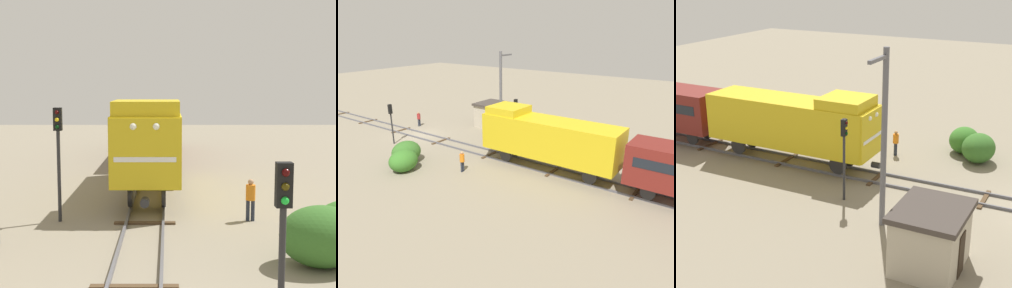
{
  "view_description": "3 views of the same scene",
  "coord_description": "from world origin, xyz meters",
  "views": [
    {
      "loc": [
        0.91,
        -10.08,
        5.5
      ],
      "look_at": [
        1.01,
        14.23,
        2.6
      ],
      "focal_mm": 55.0,
      "sensor_mm": 36.0,
      "label": 1
    },
    {
      "loc": [
        21.56,
        26.71,
        10.72
      ],
      "look_at": [
        0.72,
        11.77,
        1.68
      ],
      "focal_mm": 35.0,
      "sensor_mm": 36.0,
      "label": 2
    },
    {
      "loc": [
        -25.77,
        -1.65,
        12.16
      ],
      "look_at": [
        -0.15,
        11.61,
        1.89
      ],
      "focal_mm": 55.0,
      "sensor_mm": 36.0,
      "label": 3
    }
  ],
  "objects": [
    {
      "name": "bush_mid",
      "position": [
        6.82,
        6.15,
        0.87
      ],
      "size": [
        2.39,
        1.95,
        1.74
      ],
      "primitive_type": "ellipsoid",
      "color": "#367026",
      "rests_on": "ground"
    },
    {
      "name": "relay_hut",
      "position": [
        -7.5,
        3.77,
        1.39
      ],
      "size": [
        3.5,
        2.9,
        2.74
      ],
      "color": "#B2A893",
      "rests_on": "ground"
    },
    {
      "name": "bush_near",
      "position": [
        5.52,
        4.88,
        0.93
      ],
      "size": [
        2.55,
        2.09,
        1.86
      ],
      "primitive_type": "ellipsoid",
      "color": "#346726",
      "rests_on": "ground"
    },
    {
      "name": "traffic_signal_mid",
      "position": [
        -3.4,
        9.92,
        3.14
      ],
      "size": [
        0.32,
        0.34,
        4.54
      ],
      "color": "#262628",
      "rests_on": "ground"
    },
    {
      "name": "catenary_mast",
      "position": [
        -5.06,
        7.02,
        4.58
      ],
      "size": [
        1.94,
        0.28,
        8.66
      ],
      "color": "#595960",
      "rests_on": "ground"
    },
    {
      "name": "locomotive",
      "position": [
        0.0,
        15.19,
        2.77
      ],
      "size": [
        2.9,
        11.6,
        4.6
      ],
      "color": "gold",
      "rests_on": "railway_track"
    },
    {
      "name": "worker_by_signal",
      "position": [
        4.2,
        10.02,
        1.0
      ],
      "size": [
        0.38,
        0.38,
        1.7
      ],
      "rotation": [
        0.0,
        0.0,
        2.6
      ],
      "color": "#262B38",
      "rests_on": "ground"
    }
  ]
}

